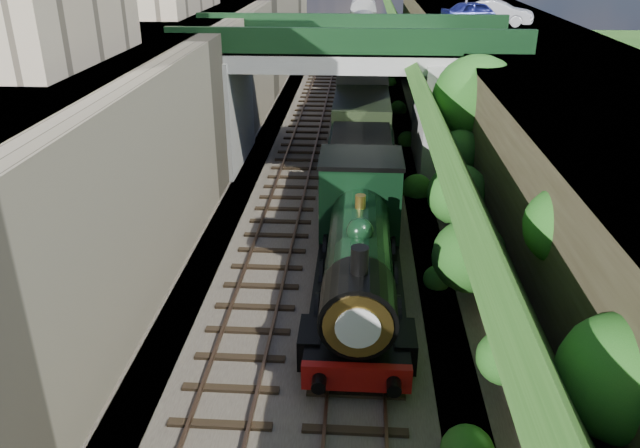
% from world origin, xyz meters
% --- Properties ---
extents(trackbed, '(10.00, 90.00, 0.20)m').
position_xyz_m(trackbed, '(0.00, 20.00, 0.10)').
color(trackbed, '#473F38').
rests_on(trackbed, ground).
extents(retaining_wall, '(1.00, 90.00, 7.00)m').
position_xyz_m(retaining_wall, '(-5.50, 20.00, 3.50)').
color(retaining_wall, '#756B56').
rests_on(retaining_wall, ground).
extents(street_plateau_left, '(6.00, 90.00, 7.00)m').
position_xyz_m(street_plateau_left, '(-9.00, 20.00, 3.50)').
color(street_plateau_left, '#262628').
rests_on(street_plateau_left, ground).
extents(street_plateau_right, '(8.00, 90.00, 6.25)m').
position_xyz_m(street_plateau_right, '(9.50, 20.00, 3.12)').
color(street_plateau_right, '#262628').
rests_on(street_plateau_right, ground).
extents(embankment_slope, '(4.22, 90.54, 6.36)m').
position_xyz_m(embankment_slope, '(4.98, 20.01, 2.74)').
color(embankment_slope, '#1E4714').
rests_on(embankment_slope, ground).
extents(track_left, '(2.50, 90.00, 0.20)m').
position_xyz_m(track_left, '(-2.00, 20.00, 0.25)').
color(track_left, black).
rests_on(track_left, trackbed).
extents(track_right, '(2.50, 90.00, 0.20)m').
position_xyz_m(track_right, '(1.20, 20.00, 0.25)').
color(track_right, black).
rests_on(track_right, trackbed).
extents(road_bridge, '(16.00, 6.40, 7.25)m').
position_xyz_m(road_bridge, '(0.94, 24.00, 4.08)').
color(road_bridge, gray).
rests_on(road_bridge, ground).
extents(tree, '(3.60, 3.80, 6.60)m').
position_xyz_m(tree, '(5.91, 18.91, 4.65)').
color(tree, black).
rests_on(tree, ground).
extents(car_blue, '(4.26, 2.64, 1.35)m').
position_xyz_m(car_blue, '(7.53, 30.78, 6.93)').
color(car_blue, navy).
rests_on(car_blue, street_plateau_right).
extents(car_silver, '(4.30, 2.56, 1.34)m').
position_xyz_m(car_silver, '(8.70, 31.02, 6.92)').
color(car_silver, '#B3B3B8').
rests_on(car_silver, street_plateau_right).
extents(locomotive, '(3.10, 10.22, 3.83)m').
position_xyz_m(locomotive, '(1.20, 10.61, 1.89)').
color(locomotive, black).
rests_on(locomotive, trackbed).
extents(tender, '(2.70, 6.00, 3.05)m').
position_xyz_m(tender, '(1.20, 17.97, 1.62)').
color(tender, black).
rests_on(tender, trackbed).
extents(coach_front, '(2.90, 18.00, 3.70)m').
position_xyz_m(coach_front, '(1.20, 30.57, 2.05)').
color(coach_front, black).
rests_on(coach_front, trackbed).
extents(coach_middle, '(2.90, 18.00, 3.70)m').
position_xyz_m(coach_middle, '(1.20, 49.37, 2.05)').
color(coach_middle, black).
rests_on(coach_middle, trackbed).
extents(coach_rear, '(2.90, 18.00, 3.70)m').
position_xyz_m(coach_rear, '(1.20, 68.17, 2.05)').
color(coach_rear, black).
rests_on(coach_rear, trackbed).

